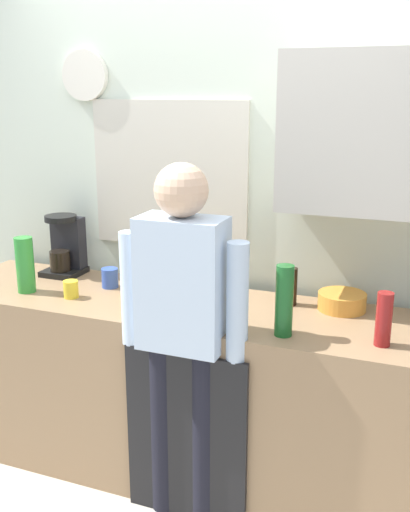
# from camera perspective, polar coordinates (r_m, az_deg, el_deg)

# --- Properties ---
(ground_plane) EXTENTS (8.00, 8.00, 0.00)m
(ground_plane) POSITION_cam_1_polar(r_m,az_deg,el_deg) (3.00, -1.95, -23.07)
(ground_plane) COLOR beige
(kitchen_counter) EXTENTS (2.78, 0.64, 0.89)m
(kitchen_counter) POSITION_cam_1_polar(r_m,az_deg,el_deg) (2.98, 0.30, -12.97)
(kitchen_counter) COLOR #937251
(kitchen_counter) RESTS_ON ground_plane
(dishwasher_panel) EXTENTS (0.56, 0.02, 0.80)m
(dishwasher_panel) POSITION_cam_1_polar(r_m,az_deg,el_deg) (2.73, -1.86, -16.97)
(dishwasher_panel) COLOR black
(dishwasher_panel) RESTS_ON ground_plane
(back_wall_assembly) EXTENTS (4.38, 0.42, 2.60)m
(back_wall_assembly) POSITION_cam_1_polar(r_m,az_deg,el_deg) (3.01, 4.61, 5.70)
(back_wall_assembly) COLOR silver
(back_wall_assembly) RESTS_ON ground_plane
(coffee_maker) EXTENTS (0.20, 0.20, 0.33)m
(coffee_maker) POSITION_cam_1_polar(r_m,az_deg,el_deg) (3.35, -13.17, 0.81)
(coffee_maker) COLOR black
(coffee_maker) RESTS_ON kitchen_counter
(bottle_clear_soda) EXTENTS (0.09, 0.09, 0.28)m
(bottle_clear_soda) POSITION_cam_1_polar(r_m,az_deg,el_deg) (3.10, -16.79, -0.81)
(bottle_clear_soda) COLOR #2D8C33
(bottle_clear_soda) RESTS_ON kitchen_counter
(bottle_dark_sauce) EXTENTS (0.06, 0.06, 0.18)m
(bottle_dark_sauce) POSITION_cam_1_polar(r_m,az_deg,el_deg) (2.83, 8.22, -2.90)
(bottle_dark_sauce) COLOR black
(bottle_dark_sauce) RESTS_ON kitchen_counter
(bottle_red_vinegar) EXTENTS (0.06, 0.06, 0.22)m
(bottle_red_vinegar) POSITION_cam_1_polar(r_m,az_deg,el_deg) (2.46, 16.69, -5.80)
(bottle_red_vinegar) COLOR maroon
(bottle_red_vinegar) RESTS_ON kitchen_counter
(bottle_green_wine) EXTENTS (0.07, 0.07, 0.30)m
(bottle_green_wine) POSITION_cam_1_polar(r_m,az_deg,el_deg) (2.46, 7.56, -4.26)
(bottle_green_wine) COLOR #195923
(bottle_green_wine) RESTS_ON kitchen_counter
(cup_blue_mug) EXTENTS (0.08, 0.08, 0.10)m
(cup_blue_mug) POSITION_cam_1_polar(r_m,az_deg,el_deg) (3.09, -9.06, -2.07)
(cup_blue_mug) COLOR #3351B2
(cup_blue_mug) RESTS_ON kitchen_counter
(cup_yellow_cup) EXTENTS (0.07, 0.07, 0.08)m
(cup_yellow_cup) POSITION_cam_1_polar(r_m,az_deg,el_deg) (2.98, -12.67, -3.11)
(cup_yellow_cup) COLOR yellow
(cup_yellow_cup) RESTS_ON kitchen_counter
(mixing_bowl) EXTENTS (0.22, 0.22, 0.08)m
(mixing_bowl) POSITION_cam_1_polar(r_m,az_deg,el_deg) (2.82, 12.93, -4.24)
(mixing_bowl) COLOR orange
(mixing_bowl) RESTS_ON kitchen_counter
(potted_plant) EXTENTS (0.15, 0.15, 0.23)m
(potted_plant) POSITION_cam_1_polar(r_m,az_deg,el_deg) (2.62, -4.22, -3.32)
(potted_plant) COLOR #9E5638
(potted_plant) RESTS_ON kitchen_counter
(dish_soap) EXTENTS (0.06, 0.06, 0.18)m
(dish_soap) POSITION_cam_1_polar(r_m,az_deg,el_deg) (2.95, -7.28, -2.32)
(dish_soap) COLOR yellow
(dish_soap) RESTS_ON kitchen_counter
(person_at_sink) EXTENTS (0.57, 0.22, 1.60)m
(person_at_sink) POSITION_cam_1_polar(r_m,az_deg,el_deg) (2.52, -2.15, -5.96)
(person_at_sink) COLOR black
(person_at_sink) RESTS_ON ground_plane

